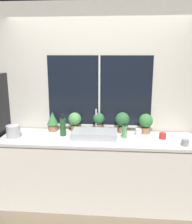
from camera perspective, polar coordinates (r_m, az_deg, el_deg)
ground_plane at (r=3.45m, az=-0.19°, el=-22.60°), size 14.00×14.00×0.00m
wall_back at (r=3.57m, az=0.81°, el=2.44°), size 8.00×0.09×2.70m
counter at (r=3.48m, az=0.28°, el=-13.21°), size 2.55×0.67×0.94m
sink at (r=3.31m, az=-0.26°, el=-5.04°), size 0.59×0.39×0.34m
potted_plant_far_left at (r=3.60m, az=-9.89°, el=-1.93°), size 0.16×0.16×0.28m
potted_plant_left at (r=3.53m, az=-4.87°, el=-1.91°), size 0.18×0.18×0.27m
potted_plant_center at (r=3.49m, az=0.57°, el=-1.98°), size 0.16×0.16×0.28m
potted_plant_right at (r=3.48m, az=6.05°, el=-1.98°), size 0.20×0.20×0.29m
potted_plant_far_right at (r=3.50m, az=11.30°, el=-2.29°), size 0.19×0.19×0.28m
soap_bottle at (r=3.29m, az=6.50°, el=-4.52°), size 0.06×0.06×0.20m
bottle_tall at (r=3.38m, az=-7.59°, el=-3.33°), size 0.08×0.08×0.30m
mug_red at (r=3.37m, az=14.99°, el=-5.28°), size 0.09×0.09×0.08m
mug_grey at (r=3.21m, az=19.68°, el=-6.57°), size 0.09×0.09×0.08m
mug_white at (r=3.44m, az=9.69°, el=-4.53°), size 0.09×0.09×0.09m
kettle at (r=3.48m, az=-18.38°, el=-4.11°), size 0.18×0.18×0.18m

